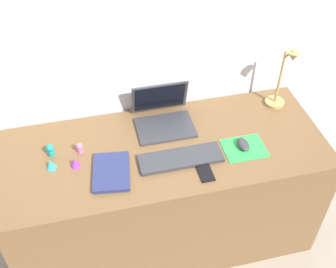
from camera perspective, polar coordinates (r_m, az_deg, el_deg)
name	(u,v)px	position (r m, az deg, el deg)	size (l,w,h in m)	color
ground_plane	(166,231)	(2.66, -0.26, -13.19)	(6.00, 6.00, 0.00)	gray
back_wall	(151,104)	(2.36, -2.35, 4.13)	(2.83, 0.05, 1.46)	silver
desk	(166,194)	(2.37, -0.28, -8.21)	(1.63, 0.65, 0.74)	brown
laptop	(163,114)	(2.20, -0.73, 2.76)	(0.30, 0.27, 0.21)	#333338
keyboard	(181,158)	(2.02, 1.75, -3.35)	(0.41, 0.13, 0.02)	#333338
mousepad	(244,148)	(2.12, 10.40, -1.92)	(0.21, 0.17, 0.00)	green
mouse	(243,144)	(2.11, 10.26, -1.38)	(0.06, 0.10, 0.03)	#333338
cell_phone	(205,171)	(1.98, 5.08, -5.11)	(0.06, 0.13, 0.01)	black
desk_lamp	(283,80)	(2.30, 15.46, 7.11)	(0.11, 0.16, 0.39)	#A5844C
notebook_pad	(111,172)	(1.98, -7.77, -5.16)	(0.17, 0.24, 0.02)	navy
toy_figurine_teal	(50,150)	(2.11, -15.83, -2.09)	(0.04, 0.04, 0.07)	teal
toy_figurine_pink	(80,148)	(2.09, -12.01, -1.86)	(0.03, 0.03, 0.06)	pink
toy_figurine_purple	(75,162)	(2.03, -12.62, -3.80)	(0.05, 0.05, 0.05)	purple
toy_figurine_cyan	(51,164)	(2.05, -15.78, -4.01)	(0.05, 0.05, 0.05)	#28B7CC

